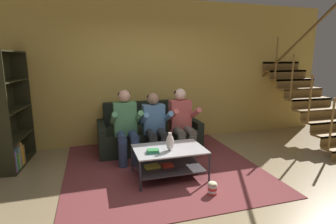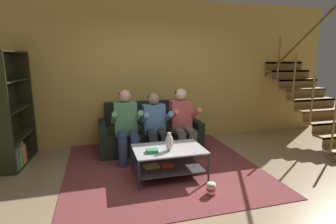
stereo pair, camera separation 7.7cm
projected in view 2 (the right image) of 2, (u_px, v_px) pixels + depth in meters
name	position (u px, v px, depth m)	size (l,w,h in m)	color
ground	(186.00, 195.00, 3.38)	(16.80, 16.80, 0.00)	#927E5A
back_partition	(148.00, 72.00, 5.42)	(8.40, 0.12, 2.90)	tan
staircase_run	(306.00, 92.00, 5.50)	(1.00, 2.55, 2.75)	olive
couch	(149.00, 133.00, 5.14)	(1.91, 0.94, 0.88)	black
person_seated_left	(126.00, 123.00, 4.42)	(0.50, 0.58, 1.21)	navy
person_seated_middle	(155.00, 123.00, 4.55)	(0.50, 0.58, 1.15)	#262A2B
person_seated_right	(182.00, 120.00, 4.68)	(0.50, 0.58, 1.20)	#5A574D
coffee_table	(168.00, 158.00, 3.84)	(1.02, 0.69, 0.44)	#B9B8BB
area_rug	(159.00, 162.00, 4.43)	(3.00, 3.32, 0.01)	brown
vase	(169.00, 142.00, 3.71)	(0.11, 0.11, 0.26)	silver
book_stack	(152.00, 151.00, 3.64)	(0.19, 0.15, 0.05)	teal
bookshelf	(11.00, 122.00, 4.21)	(0.38, 1.08, 1.85)	#292917
popcorn_tub	(211.00, 189.00, 3.36)	(0.12, 0.12, 0.18)	red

